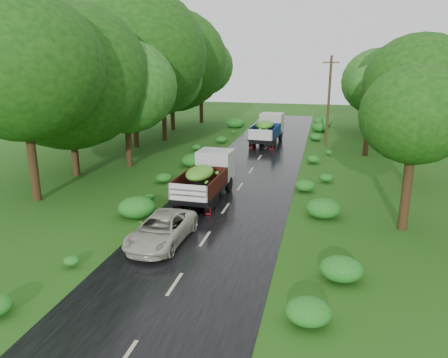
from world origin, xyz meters
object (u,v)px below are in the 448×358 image
(truck_near, at_px, (207,175))
(car, at_px, (161,230))
(truck_far, at_px, (268,128))
(utility_pole, at_px, (329,101))

(truck_near, distance_m, car, 6.33)
(car, bearing_deg, truck_near, 89.59)
(truck_far, height_order, utility_pole, utility_pole)
(utility_pole, bearing_deg, car, -110.57)
(truck_near, relative_size, car, 1.33)
(truck_far, bearing_deg, truck_near, -90.01)
(truck_near, distance_m, utility_pole, 17.63)
(truck_near, height_order, truck_far, truck_far)
(truck_near, bearing_deg, utility_pole, 70.81)
(car, xyz_separation_m, utility_pole, (6.67, 22.51, 3.33))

